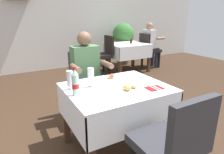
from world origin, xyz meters
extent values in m
plane|color=#382619|center=(0.00, 0.00, 0.00)|extent=(11.00, 11.00, 0.00)
cube|color=silver|center=(0.00, 3.78, 1.40)|extent=(11.00, 0.12, 2.80)
cube|color=white|center=(0.09, -0.09, 0.73)|extent=(1.06, 0.86, 0.02)
cube|color=white|center=(0.09, -0.51, 0.56)|extent=(1.06, 0.02, 0.32)
cube|color=white|center=(0.09, 0.33, 0.56)|extent=(1.06, 0.02, 0.32)
cube|color=white|center=(-0.43, -0.09, 0.56)|extent=(0.02, 0.86, 0.32)
cube|color=white|center=(0.62, -0.09, 0.56)|extent=(0.02, 0.86, 0.32)
cube|color=#472D1E|center=(-0.38, -0.46, 0.36)|extent=(0.07, 0.07, 0.72)
cube|color=#472D1E|center=(0.56, -0.46, 0.36)|extent=(0.07, 0.07, 0.72)
cube|color=#472D1E|center=(-0.38, 0.28, 0.36)|extent=(0.07, 0.07, 0.72)
cube|color=#472D1E|center=(0.56, 0.28, 0.36)|extent=(0.07, 0.07, 0.72)
cube|color=#2D2D33|center=(0.09, 0.64, 0.49)|extent=(0.44, 0.44, 0.08)
cube|color=#2D2D33|center=(0.09, 0.89, 0.75)|extent=(0.42, 0.06, 0.44)
cube|color=black|center=(-0.08, 0.47, 0.23)|extent=(0.04, 0.04, 0.45)
cube|color=black|center=(0.26, 0.47, 0.23)|extent=(0.04, 0.04, 0.45)
cube|color=black|center=(-0.08, 0.81, 0.23)|extent=(0.04, 0.04, 0.45)
cube|color=black|center=(0.26, 0.81, 0.23)|extent=(0.04, 0.04, 0.45)
cube|color=#2D2D33|center=(0.09, -0.82, 0.49)|extent=(0.44, 0.44, 0.08)
cube|color=#2D2D33|center=(0.09, -1.07, 0.75)|extent=(0.42, 0.06, 0.44)
cube|color=black|center=(0.26, -0.65, 0.23)|extent=(0.04, 0.04, 0.45)
cylinder|color=#282D42|center=(-0.03, 0.44, 0.23)|extent=(0.10, 0.10, 0.45)
cylinder|color=#282D42|center=(0.13, 0.44, 0.23)|extent=(0.10, 0.10, 0.45)
cube|color=#282D42|center=(0.05, 0.60, 0.51)|extent=(0.34, 0.36, 0.12)
cube|color=#4C754C|center=(0.05, 0.68, 0.82)|extent=(0.36, 0.20, 0.50)
sphere|color=brown|center=(0.05, 0.68, 1.17)|extent=(0.19, 0.19, 0.19)
cylinder|color=brown|center=(-0.17, 0.45, 0.85)|extent=(0.07, 0.26, 0.07)
cylinder|color=brown|center=(0.26, 0.45, 0.85)|extent=(0.07, 0.26, 0.07)
cube|color=white|center=(0.16, -0.26, 0.74)|extent=(0.24, 0.24, 0.01)
ellipsoid|color=gold|center=(0.11, -0.26, 0.78)|extent=(0.09, 0.11, 0.06)
ellipsoid|color=#99602D|center=(0.21, -0.24, 0.76)|extent=(0.07, 0.08, 0.03)
cube|color=white|center=(0.14, 0.14, 0.74)|extent=(0.24, 0.24, 0.01)
ellipsoid|color=gold|center=(0.15, 0.16, 0.76)|extent=(0.09, 0.08, 0.03)
ellipsoid|color=#C14C33|center=(0.17, 0.15, 0.78)|extent=(0.08, 0.08, 0.06)
cylinder|color=white|center=(-0.15, 0.04, 0.74)|extent=(0.07, 0.07, 0.01)
cylinder|color=white|center=(-0.15, 0.04, 0.76)|extent=(0.02, 0.02, 0.03)
cylinder|color=white|center=(-0.15, 0.04, 0.86)|extent=(0.07, 0.07, 0.17)
cylinder|color=gold|center=(-0.15, 0.04, 0.81)|extent=(0.06, 0.06, 0.08)
cylinder|color=white|center=(-0.36, 0.07, 0.74)|extent=(0.07, 0.07, 0.01)
cylinder|color=white|center=(-0.36, 0.07, 0.76)|extent=(0.02, 0.02, 0.03)
cylinder|color=white|center=(-0.36, 0.07, 0.85)|extent=(0.06, 0.06, 0.16)
cylinder|color=black|center=(-0.36, 0.07, 0.83)|extent=(0.06, 0.06, 0.11)
cylinder|color=silver|center=(-0.36, -0.10, 0.84)|extent=(0.07, 0.07, 0.21)
cylinder|color=red|center=(-0.36, -0.10, 0.83)|extent=(0.07, 0.07, 0.05)
cone|color=silver|center=(-0.36, -0.10, 0.97)|extent=(0.06, 0.06, 0.05)
cylinder|color=red|center=(-0.36, -0.10, 1.01)|extent=(0.03, 0.03, 0.02)
cube|color=maroon|center=(0.41, -0.33, 0.74)|extent=(0.17, 0.14, 0.01)
cube|color=silver|center=(0.39, -0.33, 0.75)|extent=(0.02, 0.19, 0.01)
cube|color=silver|center=(0.43, -0.33, 0.75)|extent=(0.02, 0.19, 0.01)
cube|color=white|center=(1.98, 2.55, 0.73)|extent=(1.01, 0.84, 0.02)
cube|color=white|center=(1.98, 2.14, 0.56)|extent=(1.01, 0.02, 0.32)
cube|color=white|center=(1.98, 2.96, 0.56)|extent=(1.01, 0.02, 0.32)
cube|color=white|center=(1.49, 2.55, 0.56)|extent=(0.02, 0.84, 0.32)
cube|color=white|center=(2.48, 2.55, 0.56)|extent=(0.02, 0.84, 0.32)
cube|color=#472D1E|center=(1.54, 2.19, 0.36)|extent=(0.07, 0.07, 0.72)
cube|color=#472D1E|center=(2.42, 2.19, 0.36)|extent=(0.07, 0.07, 0.72)
cube|color=#472D1E|center=(1.54, 2.91, 0.36)|extent=(0.07, 0.07, 0.72)
cube|color=#472D1E|center=(2.42, 2.91, 0.36)|extent=(0.07, 0.07, 0.72)
cube|color=black|center=(1.18, 2.55, 0.49)|extent=(0.44, 0.44, 0.08)
cube|color=black|center=(1.43, 2.55, 0.75)|extent=(0.06, 0.42, 0.44)
cube|color=black|center=(1.01, 2.72, 0.23)|extent=(0.04, 0.04, 0.45)
cube|color=black|center=(1.01, 2.38, 0.23)|extent=(0.04, 0.04, 0.45)
cube|color=black|center=(1.35, 2.72, 0.23)|extent=(0.04, 0.04, 0.45)
cube|color=black|center=(1.35, 2.38, 0.23)|extent=(0.04, 0.04, 0.45)
cube|color=black|center=(2.78, 2.55, 0.49)|extent=(0.44, 0.44, 0.08)
cube|color=black|center=(2.53, 2.55, 0.75)|extent=(0.06, 0.42, 0.44)
cube|color=black|center=(2.95, 2.38, 0.23)|extent=(0.04, 0.04, 0.45)
cube|color=black|center=(2.95, 2.72, 0.23)|extent=(0.04, 0.04, 0.45)
cube|color=black|center=(2.61, 2.38, 0.23)|extent=(0.04, 0.04, 0.45)
cube|color=black|center=(2.61, 2.72, 0.23)|extent=(0.04, 0.04, 0.45)
cylinder|color=#282D42|center=(2.93, 2.47, 0.23)|extent=(0.10, 0.10, 0.45)
cylinder|color=#282D42|center=(2.93, 2.63, 0.23)|extent=(0.10, 0.10, 0.45)
cube|color=#282D42|center=(2.76, 2.55, 0.51)|extent=(0.36, 0.34, 0.12)
cube|color=silver|center=(2.68, 2.55, 0.82)|extent=(0.20, 0.36, 0.50)
sphere|color=#997051|center=(2.68, 2.55, 1.17)|extent=(0.19, 0.19, 0.19)
cylinder|color=#997051|center=(2.91, 2.34, 0.85)|extent=(0.26, 0.07, 0.07)
cylinder|color=#997051|center=(2.91, 2.77, 0.85)|extent=(0.26, 0.07, 0.07)
cylinder|color=black|center=(2.09, 2.55, 0.79)|extent=(0.06, 0.06, 0.11)
cylinder|color=brown|center=(2.30, 3.27, 0.15)|extent=(0.36, 0.36, 0.30)
cylinder|color=brown|center=(2.30, 3.27, 0.48)|extent=(0.05, 0.05, 0.36)
sphere|color=#387533|center=(2.30, 3.27, 0.91)|extent=(0.63, 0.63, 0.63)
camera|label=1|loc=(-0.91, -1.78, 1.47)|focal=31.63mm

